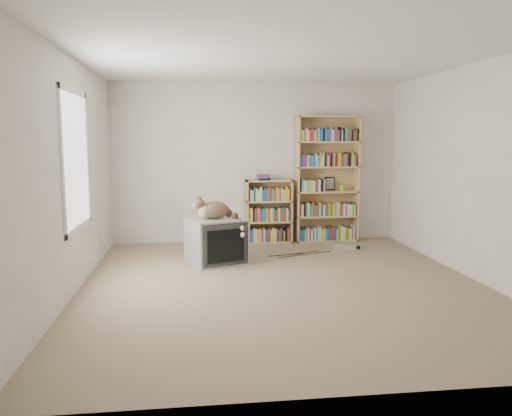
{
  "coord_description": "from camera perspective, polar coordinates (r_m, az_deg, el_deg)",
  "views": [
    {
      "loc": [
        -0.98,
        -5.38,
        1.62
      ],
      "look_at": [
        -0.18,
        1.0,
        0.74
      ],
      "focal_mm": 35.0,
      "sensor_mm": 36.0,
      "label": 1
    }
  ],
  "objects": [
    {
      "name": "bookcase_tall",
      "position": [
        8.05,
        8.07,
        2.88
      ],
      "size": [
        0.99,
        0.3,
        1.99
      ],
      "color": "tan",
      "rests_on": "floor"
    },
    {
      "name": "framed_print",
      "position": [
        8.15,
        8.43,
        2.79
      ],
      "size": [
        0.16,
        0.05,
        0.22
      ],
      "primitive_type": "cube",
      "rotation": [
        -0.17,
        0.0,
        0.0
      ],
      "color": "black",
      "rests_on": "bookcase_tall"
    },
    {
      "name": "window",
      "position": [
        5.73,
        -19.88,
        5.15
      ],
      "size": [
        0.02,
        1.22,
        1.52
      ],
      "primitive_type": "cube",
      "color": "white",
      "rests_on": "wall_left"
    },
    {
      "name": "crt_tv",
      "position": [
        6.62,
        -4.6,
        -3.73
      ],
      "size": [
        0.86,
        0.82,
        0.6
      ],
      "rotation": [
        0.0,
        0.0,
        0.36
      ],
      "color": "#959598",
      "rests_on": "floor"
    },
    {
      "name": "wall_right",
      "position": [
        6.29,
        23.86,
        3.77
      ],
      "size": [
        0.02,
        5.0,
        2.5
      ],
      "primitive_type": "cube",
      "color": "silver",
      "rests_on": "floor"
    },
    {
      "name": "wall_front",
      "position": [
        3.07,
        11.55,
        0.74
      ],
      "size": [
        4.5,
        0.02,
        2.5
      ],
      "primitive_type": "cube",
      "color": "silver",
      "rests_on": "floor"
    },
    {
      "name": "cat",
      "position": [
        6.5,
        -4.39,
        -0.51
      ],
      "size": [
        0.67,
        0.44,
        0.5
      ],
      "rotation": [
        0.0,
        0.0,
        0.29
      ],
      "color": "#3A2517",
      "rests_on": "crt_tv"
    },
    {
      "name": "wall_back",
      "position": [
        7.95,
        -0.02,
        5.14
      ],
      "size": [
        4.5,
        0.02,
        2.5
      ],
      "primitive_type": "cube",
      "color": "silver",
      "rests_on": "floor"
    },
    {
      "name": "ceiling",
      "position": [
        5.54,
        3.3,
        16.94
      ],
      "size": [
        4.5,
        5.0,
        0.02
      ],
      "primitive_type": "cube",
      "color": "white",
      "rests_on": "wall_back"
    },
    {
      "name": "wall_outlet",
      "position": [
        7.06,
        -17.27,
        -3.15
      ],
      "size": [
        0.01,
        0.08,
        0.13
      ],
      "primitive_type": "cube",
      "color": "silver",
      "rests_on": "wall_left"
    },
    {
      "name": "book_stack",
      "position": [
        7.81,
        0.89,
        3.53
      ],
      "size": [
        0.2,
        0.26,
        0.08
      ],
      "primitive_type": "cube",
      "color": "#A82D16",
      "rests_on": "bookcase_short"
    },
    {
      "name": "wall_left",
      "position": [
        5.54,
        -20.39,
        3.5
      ],
      "size": [
        0.02,
        5.0,
        2.5
      ],
      "primitive_type": "cube",
      "color": "silver",
      "rests_on": "floor"
    },
    {
      "name": "bookcase_short",
      "position": [
        7.91,
        1.45,
        -0.59
      ],
      "size": [
        0.72,
        0.3,
        1.0
      ],
      "color": "tan",
      "rests_on": "floor"
    },
    {
      "name": "floor_cables",
      "position": [
        7.1,
        1.94,
        -5.36
      ],
      "size": [
        1.2,
        0.7,
        0.01
      ],
      "primitive_type": null,
      "color": "black",
      "rests_on": "floor"
    },
    {
      "name": "dvd_player",
      "position": [
        7.64,
        10.12,
        -4.25
      ],
      "size": [
        0.41,
        0.35,
        0.08
      ],
      "primitive_type": "cube",
      "rotation": [
        0.0,
        0.0,
        -0.35
      ],
      "color": "#B2B2B7",
      "rests_on": "floor"
    },
    {
      "name": "floor",
      "position": [
        5.71,
        3.1,
        -8.69
      ],
      "size": [
        4.5,
        5.0,
        0.01
      ],
      "primitive_type": "cube",
      "color": "gray",
      "rests_on": "ground"
    },
    {
      "name": "green_mug",
      "position": [
        8.11,
        9.82,
        2.31
      ],
      "size": [
        0.09,
        0.09,
        0.1
      ],
      "primitive_type": "cylinder",
      "color": "#6DA42E",
      "rests_on": "bookcase_tall"
    }
  ]
}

